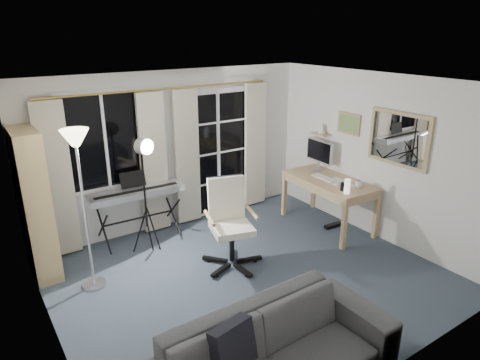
% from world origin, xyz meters
% --- Properties ---
extents(floor, '(4.50, 4.00, 0.02)m').
position_xyz_m(floor, '(0.00, 0.00, -0.01)').
color(floor, '#353F4D').
rests_on(floor, ground).
extents(window, '(1.20, 0.08, 1.40)m').
position_xyz_m(window, '(-1.05, 1.97, 1.50)').
color(window, white).
rests_on(window, floor).
extents(french_door, '(1.32, 0.09, 2.11)m').
position_xyz_m(french_door, '(0.75, 1.97, 1.03)').
color(french_door, white).
rests_on(french_door, floor).
extents(curtains, '(3.60, 0.07, 2.13)m').
position_xyz_m(curtains, '(-0.14, 1.88, 1.09)').
color(curtains, gold).
rests_on(curtains, floor).
extents(bookshelf, '(0.31, 0.87, 1.87)m').
position_xyz_m(bookshelf, '(-2.12, 1.61, 0.89)').
color(bookshelf, tan).
rests_on(bookshelf, floor).
extents(torchiere_lamp, '(0.39, 0.39, 1.94)m').
position_xyz_m(torchiere_lamp, '(-1.67, 0.91, 1.56)').
color(torchiere_lamp, '#B2B2B7').
rests_on(torchiere_lamp, floor).
extents(keyboard_piano, '(1.35, 0.68, 0.97)m').
position_xyz_m(keyboard_piano, '(-0.76, 1.70, 0.74)').
color(keyboard_piano, black).
rests_on(keyboard_piano, floor).
extents(studio_light, '(0.38, 0.38, 1.67)m').
position_xyz_m(studio_light, '(-0.76, 1.30, 1.34)').
color(studio_light, black).
rests_on(studio_light, floor).
extents(office_chair, '(0.80, 0.80, 1.16)m').
position_xyz_m(office_chair, '(0.01, 0.48, 0.68)').
color(office_chair, black).
rests_on(office_chair, floor).
extents(desk, '(0.79, 1.49, 0.78)m').
position_xyz_m(desk, '(1.88, 0.53, 0.68)').
color(desk, tan).
rests_on(desk, floor).
extents(monitor, '(0.19, 0.56, 0.49)m').
position_xyz_m(monitor, '(2.08, 0.98, 1.08)').
color(monitor, silver).
rests_on(monitor, desk).
extents(desk_clutter, '(0.48, 0.88, 0.99)m').
position_xyz_m(desk_clutter, '(1.81, 0.30, 0.61)').
color(desk_clutter, white).
rests_on(desk_clutter, desk).
extents(mug, '(0.13, 0.11, 0.13)m').
position_xyz_m(mug, '(1.98, 0.03, 0.85)').
color(mug, silver).
rests_on(mug, desk).
extents(wall_mirror, '(0.04, 0.94, 0.74)m').
position_xyz_m(wall_mirror, '(2.22, -0.35, 1.55)').
color(wall_mirror, tan).
rests_on(wall_mirror, floor).
extents(framed_print, '(0.03, 0.42, 0.32)m').
position_xyz_m(framed_print, '(2.23, 0.55, 1.60)').
color(framed_print, tan).
rests_on(framed_print, floor).
extents(wall_shelf, '(0.16, 0.30, 0.18)m').
position_xyz_m(wall_shelf, '(2.16, 1.05, 1.41)').
color(wall_shelf, tan).
rests_on(wall_shelf, floor).
extents(sofa, '(2.31, 0.69, 0.90)m').
position_xyz_m(sofa, '(-0.85, -1.55, 0.45)').
color(sofa, '#313133').
rests_on(sofa, floor).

